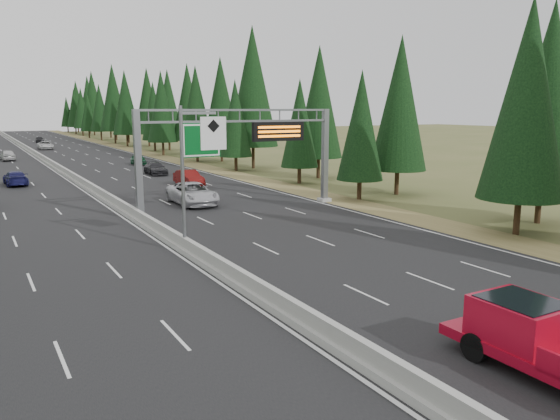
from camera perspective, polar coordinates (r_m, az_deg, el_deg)
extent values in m
cube|color=black|center=(84.00, -22.98, 4.36)|extent=(32.00, 260.00, 0.08)
cube|color=olive|center=(87.92, -11.37, 5.22)|extent=(3.60, 260.00, 0.06)
cube|color=gray|center=(83.98, -22.99, 4.49)|extent=(0.70, 260.00, 0.30)
cube|color=gray|center=(83.94, -23.01, 4.76)|extent=(0.30, 260.00, 0.60)
cube|color=slate|center=(39.61, -14.59, 4.52)|extent=(0.45, 0.45, 7.80)
cube|color=gray|center=(40.16, -14.35, -0.80)|extent=(0.90, 0.90, 0.30)
cube|color=slate|center=(46.37, 4.71, 5.66)|extent=(0.45, 0.45, 7.80)
cube|color=gray|center=(46.83, 4.64, 1.09)|extent=(0.90, 0.90, 0.30)
cube|color=slate|center=(42.20, -4.26, 10.38)|extent=(15.85, 0.35, 0.16)
cube|color=slate|center=(42.21, -4.24, 9.24)|extent=(15.85, 0.35, 0.16)
cube|color=#054C19|center=(40.72, -8.25, 7.24)|extent=(3.00, 0.10, 2.50)
cube|color=silver|center=(40.66, -8.22, 7.24)|extent=(2.85, 0.02, 2.35)
cube|color=#054C19|center=(41.04, -6.99, 9.39)|extent=(1.10, 0.10, 0.45)
cube|color=black|center=(43.47, -0.18, 8.21)|extent=(4.50, 0.40, 1.50)
cube|color=orange|center=(43.27, -0.03, 8.66)|extent=(3.80, 0.02, 0.18)
cube|color=orange|center=(43.28, -0.03, 8.20)|extent=(3.80, 0.02, 0.18)
cube|color=orange|center=(43.30, -0.03, 7.74)|extent=(3.80, 0.02, 0.18)
cylinder|color=slate|center=(30.01, -10.12, 3.05)|extent=(0.20, 0.20, 8.00)
cube|color=gray|center=(30.76, -9.89, -4.17)|extent=(0.50, 0.50, 0.20)
cube|color=slate|center=(30.12, -8.53, 9.99)|extent=(2.00, 0.15, 0.15)
cube|color=silver|center=(30.34, -6.97, 7.96)|extent=(1.50, 0.06, 1.80)
cylinder|color=black|center=(37.65, 23.53, -0.65)|extent=(0.40, 0.40, 2.33)
cone|color=black|center=(37.05, 24.37, 10.49)|extent=(5.25, 5.25, 12.26)
cylinder|color=black|center=(42.13, 25.39, 0.37)|extent=(0.40, 0.40, 2.41)
cone|color=black|center=(41.60, 26.22, 10.62)|extent=(5.42, 5.42, 12.65)
cylinder|color=black|center=(48.32, 8.28, 2.10)|extent=(0.40, 0.40, 1.79)
cone|color=black|center=(47.83, 8.46, 8.74)|extent=(4.02, 4.02, 9.39)
cylinder|color=black|center=(52.00, 12.10, 2.86)|extent=(0.40, 0.40, 2.31)
cone|color=black|center=(51.56, 12.41, 10.83)|extent=(5.19, 5.19, 12.12)
cylinder|color=black|center=(58.51, 2.03, 3.66)|extent=(0.40, 0.40, 1.77)
cone|color=black|center=(58.10, 2.07, 9.07)|extent=(3.97, 3.97, 9.27)
cylinder|color=black|center=(63.12, 4.01, 4.43)|extent=(0.40, 0.40, 2.38)
cone|color=black|center=(62.76, 4.10, 11.20)|extent=(5.36, 5.36, 12.50)
cylinder|color=black|center=(70.53, -4.62, 4.85)|extent=(0.40, 0.40, 1.85)
cone|color=black|center=(70.19, -4.69, 9.54)|extent=(4.16, 4.16, 9.70)
cylinder|color=black|center=(73.37, -2.81, 5.53)|extent=(0.40, 0.40, 2.96)
cone|color=black|center=(73.14, -2.88, 12.77)|extent=(6.66, 6.66, 15.54)
cylinder|color=black|center=(83.72, -8.63, 5.81)|extent=(0.40, 0.40, 2.27)
cone|color=black|center=(83.44, -8.77, 10.67)|extent=(5.11, 5.11, 11.93)
cylinder|color=black|center=(83.37, -6.10, 5.92)|extent=(0.40, 0.40, 2.47)
cone|color=black|center=(83.10, -6.21, 11.24)|extent=(5.57, 5.57, 12.99)
cylinder|color=black|center=(96.11, -12.10, 6.30)|extent=(0.40, 0.40, 2.28)
cone|color=black|center=(95.87, -12.27, 10.54)|extent=(5.12, 5.12, 11.95)
cylinder|color=black|center=(96.68, -9.48, 6.47)|extent=(0.40, 0.40, 2.48)
cone|color=black|center=(96.45, -9.62, 11.07)|extent=(5.58, 5.58, 13.03)
cylinder|color=black|center=(106.09, -12.93, 6.59)|extent=(0.40, 0.40, 2.05)
cone|color=black|center=(105.87, -13.08, 10.05)|extent=(4.62, 4.62, 10.77)
cylinder|color=black|center=(107.55, -11.47, 6.80)|extent=(0.40, 0.40, 2.44)
cone|color=black|center=(107.34, -11.62, 10.85)|extent=(5.48, 5.48, 12.79)
cylinder|color=black|center=(120.10, -15.66, 7.01)|extent=(0.40, 0.40, 2.52)
cone|color=black|center=(119.92, -15.85, 10.76)|extent=(5.66, 5.66, 13.22)
cylinder|color=black|center=(119.55, -13.51, 7.12)|extent=(0.40, 0.40, 2.60)
cone|color=black|center=(119.37, -13.68, 11.01)|extent=(5.85, 5.85, 13.65)
cylinder|color=black|center=(131.16, -16.83, 7.29)|extent=(0.40, 0.40, 2.84)
cone|color=black|center=(131.02, -17.04, 11.17)|extent=(6.40, 6.40, 14.93)
cylinder|color=black|center=(133.03, -15.52, 7.21)|extent=(0.40, 0.40, 1.97)
cone|color=black|center=(132.85, -15.65, 9.86)|extent=(4.44, 4.44, 10.36)
cylinder|color=black|center=(145.09, -18.16, 7.37)|extent=(0.40, 0.40, 2.23)
cone|color=black|center=(144.93, -18.32, 10.12)|extent=(5.02, 5.02, 11.72)
cylinder|color=black|center=(145.54, -16.72, 7.50)|extent=(0.40, 0.40, 2.46)
cone|color=black|center=(145.39, -16.88, 10.53)|extent=(5.54, 5.54, 12.93)
cylinder|color=black|center=(156.34, -19.30, 7.44)|extent=(0.40, 0.40, 1.92)
cone|color=black|center=(156.19, -19.43, 9.64)|extent=(4.32, 4.32, 10.09)
cylinder|color=black|center=(157.85, -17.25, 7.57)|extent=(0.40, 0.40, 1.87)
cone|color=black|center=(157.69, -17.37, 9.69)|extent=(4.20, 4.20, 9.81)
cylinder|color=black|center=(170.46, -19.89, 7.67)|extent=(0.40, 0.40, 2.21)
cone|color=black|center=(170.32, -20.04, 9.98)|extent=(4.97, 4.97, 11.60)
cylinder|color=black|center=(173.29, -18.82, 7.90)|extent=(0.40, 0.40, 3.01)
cone|color=black|center=(173.20, -19.01, 11.00)|extent=(6.77, 6.77, 15.79)
cylinder|color=black|center=(183.20, -20.54, 7.79)|extent=(0.40, 0.40, 2.22)
cone|color=black|center=(183.07, -20.69, 9.95)|extent=(4.99, 4.99, 11.64)
cylinder|color=black|center=(184.95, -19.24, 7.99)|extent=(0.40, 0.40, 2.88)
cone|color=black|center=(184.85, -19.41, 10.77)|extent=(6.47, 6.47, 15.10)
cylinder|color=black|center=(197.77, -21.27, 7.85)|extent=(0.40, 0.40, 1.87)
cone|color=black|center=(197.65, -21.38, 9.54)|extent=(4.22, 4.22, 9.84)
cylinder|color=black|center=(196.06, -20.33, 8.01)|extent=(0.40, 0.40, 2.72)
cone|color=black|center=(195.96, -20.49, 10.49)|extent=(6.12, 6.12, 14.28)
imported|color=silver|center=(45.81, -9.13, 1.71)|extent=(3.16, 6.52, 1.79)
cylinder|color=black|center=(18.72, 19.73, -13.32)|extent=(0.34, 0.92, 0.92)
cylinder|color=black|center=(20.16, 23.42, -11.83)|extent=(0.34, 0.92, 0.92)
cube|color=#AB0A21|center=(18.40, 26.28, -13.67)|extent=(2.30, 6.43, 0.34)
cube|color=#AB0A21|center=(18.63, 23.82, -10.49)|extent=(2.18, 2.53, 1.26)
cube|color=black|center=(18.52, 23.90, -9.49)|extent=(1.95, 2.18, 0.63)
imported|color=#124F2A|center=(79.87, -14.59, 5.13)|extent=(2.11, 4.42, 1.46)
imported|color=#640F0E|center=(56.91, -9.51, 3.33)|extent=(1.81, 4.91, 1.60)
imported|color=black|center=(67.56, -12.87, 4.26)|extent=(2.18, 4.99, 1.43)
imported|color=silver|center=(115.89, -23.31, 6.23)|extent=(2.69, 5.66, 1.56)
imported|color=black|center=(139.18, -23.83, 6.76)|extent=(2.01, 4.35, 1.44)
imported|color=#15164C|center=(62.76, -25.92, 3.02)|extent=(2.24, 5.17, 1.48)
imported|color=#B4B4B4|center=(93.27, -26.60, 5.15)|extent=(2.25, 4.97, 1.65)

